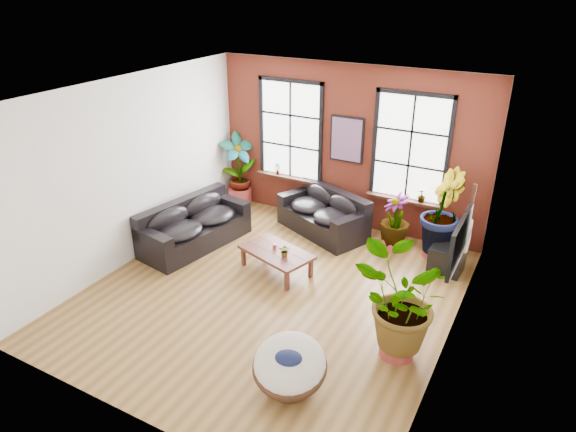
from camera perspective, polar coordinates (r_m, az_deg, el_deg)
name	(u,v)px	position (r m, az deg, el deg)	size (l,w,h in m)	color
room	(275,199)	(8.41, -1.47, 1.89)	(6.04, 6.54, 3.54)	brown
sofa_back	(325,214)	(11.06, 4.11, 0.24)	(2.21, 1.69, 0.91)	black
sofa_left	(193,226)	(10.68, -10.52, -1.07)	(1.37, 2.47, 0.92)	black
coffee_table	(276,253)	(9.57, -1.30, -4.15)	(1.52, 1.13, 0.52)	#4E241C
papasan_chair	(290,366)	(7.08, 0.18, -16.32)	(1.25, 1.26, 0.75)	#432818
poster	(347,139)	(10.92, 6.55, 8.45)	(0.74, 0.06, 0.98)	black
tv_wall_unit	(462,239)	(8.02, 18.75, -2.41)	(0.13, 1.86, 1.20)	black
media_box	(447,260)	(10.07, 17.21, -4.66)	(0.62, 0.53, 0.50)	black
pot_back_left	(240,196)	(12.53, -5.35, 2.26)	(0.62, 0.62, 0.41)	#A43835
pot_back_right	(436,247)	(10.60, 16.07, -3.32)	(0.57, 0.57, 0.38)	#A43835
pot_right_wall	(397,344)	(7.90, 12.01, -13.72)	(0.52, 0.52, 0.37)	#A43835
pot_mid	(393,241)	(10.65, 11.58, -2.74)	(0.49, 0.49, 0.34)	#A43835
floor_plant_back_left	(238,167)	(12.22, -5.53, 5.45)	(0.85, 0.58, 1.62)	#214612
floor_plant_back_right	(441,211)	(10.25, 16.63, 0.53)	(0.91, 0.73, 1.66)	#214612
floor_plant_right_wall	(399,304)	(7.46, 12.21, -9.50)	(1.33, 1.16, 1.48)	#214612
floor_plant_mid	(395,219)	(10.41, 11.81, -0.33)	(0.60, 0.60, 1.08)	#214612
table_plant	(285,251)	(9.30, -0.33, -3.88)	(0.22, 0.19, 0.24)	#214612
sill_plant_left	(277,168)	(11.85, -1.18, 5.30)	(0.14, 0.10, 0.27)	#214612
sill_plant_right	(422,196)	(10.70, 14.63, 2.20)	(0.15, 0.15, 0.27)	#214612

